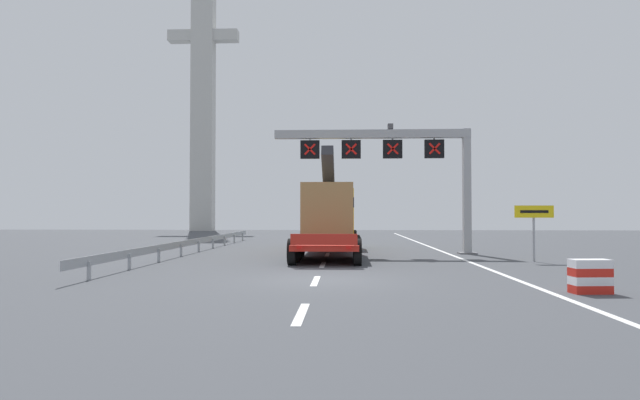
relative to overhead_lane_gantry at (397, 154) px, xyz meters
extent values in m
plane|color=#424449|center=(-3.55, -11.94, -5.32)|extent=(112.00, 112.00, 0.00)
cube|color=silver|center=(-3.73, -17.94, -5.32)|extent=(0.20, 2.60, 0.01)
cube|color=silver|center=(-3.73, -12.24, -5.32)|extent=(0.20, 2.60, 0.01)
cube|color=silver|center=(-3.73, -6.54, -5.32)|extent=(0.20, 2.60, 0.01)
cube|color=silver|center=(-3.73, -0.83, -5.32)|extent=(0.20, 2.60, 0.01)
cube|color=silver|center=(-3.73, 4.87, -5.32)|extent=(0.20, 2.60, 0.01)
cube|color=silver|center=(-3.73, 10.57, -5.32)|extent=(0.20, 2.60, 0.01)
cube|color=silver|center=(-3.73, 16.27, -5.32)|extent=(0.20, 2.60, 0.01)
cube|color=silver|center=(-3.73, 21.97, -5.32)|extent=(0.20, 2.60, 0.01)
cube|color=silver|center=(-3.73, 27.67, -5.32)|extent=(0.20, 2.60, 0.01)
cube|color=silver|center=(-3.73, 33.38, -5.32)|extent=(0.20, 2.60, 0.01)
cube|color=silver|center=(2.65, 0.06, -5.32)|extent=(0.20, 63.00, 0.01)
cube|color=#9EA0A5|center=(3.66, 0.00, -2.00)|extent=(0.40, 0.40, 6.65)
cube|color=slate|center=(3.66, 0.00, -5.28)|extent=(0.90, 0.90, 0.08)
cube|color=#9EA0A5|center=(-1.37, 0.00, 1.07)|extent=(10.44, 0.44, 0.44)
cube|color=#4C4C51|center=(-0.37, 0.00, 1.47)|extent=(0.28, 0.40, 0.28)
cube|color=black|center=(1.95, 0.00, 0.26)|extent=(1.02, 0.24, 0.98)
cube|color=#9EA0A5|center=(1.95, 0.00, 0.80)|extent=(0.08, 0.08, 0.16)
cube|color=red|center=(1.95, -0.13, 0.26)|extent=(0.62, 0.02, 0.62)
cube|color=red|center=(1.95, -0.13, 0.26)|extent=(0.62, 0.02, 0.62)
cube|color=black|center=(-0.26, 0.00, 0.26)|extent=(1.02, 0.24, 0.98)
cube|color=#9EA0A5|center=(-0.26, 0.00, 0.80)|extent=(0.08, 0.08, 0.16)
cube|color=red|center=(-0.26, -0.13, 0.26)|extent=(0.62, 0.02, 0.62)
cube|color=red|center=(-0.26, -0.13, 0.26)|extent=(0.62, 0.02, 0.62)
cube|color=black|center=(-2.47, 0.00, 0.26)|extent=(1.02, 0.24, 0.98)
cube|color=#9EA0A5|center=(-2.47, 0.00, 0.80)|extent=(0.08, 0.08, 0.16)
cube|color=red|center=(-2.47, -0.13, 0.26)|extent=(0.62, 0.02, 0.62)
cube|color=red|center=(-2.47, -0.13, 0.26)|extent=(0.62, 0.02, 0.62)
cube|color=black|center=(-4.69, 0.00, 0.26)|extent=(1.02, 0.24, 0.98)
cube|color=#9EA0A5|center=(-4.69, 0.00, 0.80)|extent=(0.08, 0.08, 0.16)
cube|color=red|center=(-4.69, -0.13, 0.26)|extent=(0.62, 0.02, 0.62)
cube|color=red|center=(-4.69, -0.13, 0.26)|extent=(0.62, 0.02, 0.62)
cube|color=red|center=(-3.61, -2.40, -4.59)|extent=(2.87, 10.42, 0.24)
cube|color=red|center=(-3.65, -7.68, -4.22)|extent=(2.66, 0.10, 0.44)
cylinder|color=black|center=(-4.99, -6.89, -4.77)|extent=(0.33, 1.10, 1.10)
cylinder|color=black|center=(-2.29, -6.90, -4.77)|extent=(0.33, 1.10, 1.10)
cylinder|color=black|center=(-4.98, -5.84, -4.77)|extent=(0.33, 1.10, 1.10)
cylinder|color=black|center=(-2.28, -5.85, -4.77)|extent=(0.33, 1.10, 1.10)
cylinder|color=black|center=(-4.98, -4.79, -4.77)|extent=(0.33, 1.10, 1.10)
cylinder|color=black|center=(-2.28, -4.80, -4.77)|extent=(0.33, 1.10, 1.10)
cylinder|color=black|center=(-4.97, -3.74, -4.77)|extent=(0.33, 1.10, 1.10)
cylinder|color=black|center=(-2.27, -3.75, -4.77)|extent=(0.33, 1.10, 1.10)
cylinder|color=black|center=(-4.96, -2.69, -4.77)|extent=(0.33, 1.10, 1.10)
cylinder|color=black|center=(-2.26, -2.70, -4.77)|extent=(0.33, 1.10, 1.10)
cube|color=gold|center=(-3.56, 4.70, -3.22)|extent=(2.60, 3.22, 3.10)
cube|color=black|center=(-3.56, 4.70, -2.53)|extent=(2.63, 3.24, 0.60)
cylinder|color=black|center=(-4.85, 5.59, -4.77)|extent=(0.35, 1.10, 1.10)
cylinder|color=black|center=(-2.27, 5.58, -4.77)|extent=(0.35, 1.10, 1.10)
cylinder|color=black|center=(-4.86, 3.59, -4.77)|extent=(0.35, 1.10, 1.10)
cylinder|color=black|center=(-2.28, 3.58, -4.77)|extent=(0.35, 1.10, 1.10)
cube|color=#9E7A47|center=(-3.61, -2.00, -3.12)|extent=(2.42, 5.74, 2.70)
cube|color=#2D2D33|center=(-3.61, -2.85, -1.17)|extent=(0.58, 2.95, 2.29)
cube|color=red|center=(-4.63, -7.71, -4.52)|extent=(0.20, 0.06, 0.12)
cube|color=red|center=(-2.67, -7.72, -4.52)|extent=(0.20, 0.06, 0.12)
cylinder|color=#9EA0A5|center=(5.54, -4.73, -4.08)|extent=(0.10, 0.10, 2.49)
cube|color=yellow|center=(5.54, -4.79, -3.11)|extent=(1.70, 0.06, 0.54)
cube|color=black|center=(5.54, -4.82, -3.11)|extent=(1.22, 0.01, 0.12)
cube|color=red|center=(3.68, -14.57, -5.21)|extent=(1.04, 0.59, 0.23)
cube|color=white|center=(3.68, -14.57, -4.99)|extent=(1.04, 0.59, 0.22)
cube|color=red|center=(3.68, -14.57, -4.76)|extent=(1.04, 0.59, 0.23)
cube|color=white|center=(3.68, -14.57, -4.54)|extent=(1.04, 0.59, 0.23)
cube|color=#999EA3|center=(-11.01, 0.86, -4.72)|extent=(0.04, 29.60, 0.32)
cube|color=#999EA3|center=(-10.95, -12.29, -5.02)|extent=(0.10, 0.10, 0.60)
cube|color=#999EA3|center=(-10.95, -9.01, -5.02)|extent=(0.10, 0.10, 0.60)
cube|color=#999EA3|center=(-10.95, -5.72, -5.02)|extent=(0.10, 0.10, 0.60)
cube|color=#999EA3|center=(-10.95, -2.43, -5.02)|extent=(0.10, 0.10, 0.60)
cube|color=#999EA3|center=(-10.95, 0.86, -5.02)|extent=(0.10, 0.10, 0.60)
cube|color=#999EA3|center=(-10.95, 4.15, -5.02)|extent=(0.10, 0.10, 0.60)
cube|color=#999EA3|center=(-10.95, 7.44, -5.02)|extent=(0.10, 0.10, 0.60)
cube|color=#999EA3|center=(-10.95, 10.73, -5.02)|extent=(0.10, 0.10, 0.60)
cube|color=#999EA3|center=(-10.95, 14.01, -5.02)|extent=(0.10, 0.10, 0.60)
cube|color=#B7B7B2|center=(-21.01, 40.09, 14.87)|extent=(2.80, 2.00, 40.39)
cube|color=#B7B7B2|center=(-21.01, 40.09, 19.72)|extent=(9.00, 1.60, 1.40)
camera|label=1|loc=(-2.81, -29.50, -3.23)|focal=30.93mm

